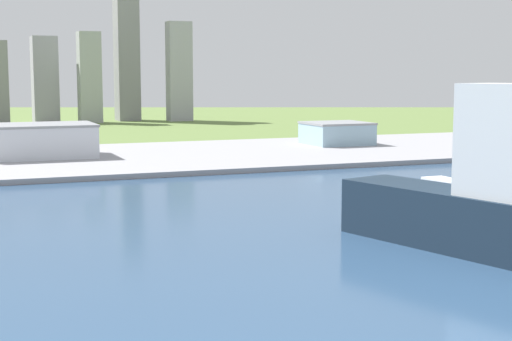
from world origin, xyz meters
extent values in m
plane|color=olive|center=(0.00, 300.00, 0.00)|extent=(2400.00, 2400.00, 0.00)
cube|color=#2D4C70|center=(0.00, 240.00, 0.07)|extent=(840.00, 360.00, 0.15)
cube|color=#99989C|center=(0.00, 490.00, 1.25)|extent=(840.00, 140.00, 2.50)
cube|color=#192838|center=(66.23, 256.17, 7.53)|extent=(37.99, 81.42, 14.76)
cube|color=white|center=(111.95, 324.52, 3.22)|extent=(10.11, 37.30, 6.15)
cube|color=#1E6B59|center=(112.11, 318.31, 11.70)|extent=(8.03, 13.54, 10.81)
cylinder|color=red|center=(112.16, 316.46, 19.57)|extent=(2.19, 2.19, 4.92)
cube|color=silver|center=(-12.46, 500.77, 10.16)|extent=(53.99, 36.80, 15.32)
cube|color=gray|center=(-12.46, 500.77, 18.42)|extent=(55.07, 37.53, 1.20)
cube|color=#99BCD1|center=(158.37, 508.31, 8.40)|extent=(34.67, 32.88, 11.79)
cube|color=gray|center=(158.37, 508.31, 14.89)|extent=(35.37, 33.54, 1.20)
cube|color=#9D9AA6|center=(29.28, 826.92, 38.26)|extent=(21.88, 25.94, 76.51)
cube|color=#9EA29F|center=(64.50, 799.54, 39.96)|extent=(19.02, 19.51, 79.92)
cube|color=gray|center=(102.56, 819.91, 65.31)|extent=(19.94, 24.13, 130.62)
cube|color=#A3A2AB|center=(145.87, 796.79, 45.20)|extent=(21.31, 16.72, 90.40)
camera|label=1|loc=(-54.18, 101.55, 44.39)|focal=54.71mm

